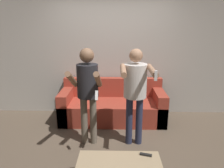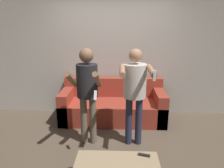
{
  "view_description": "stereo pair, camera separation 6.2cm",
  "coord_description": "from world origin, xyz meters",
  "views": [
    {
      "loc": [
        0.11,
        -3.12,
        1.96
      ],
      "look_at": [
        0.02,
        0.61,
        0.91
      ],
      "focal_mm": 35.0,
      "sensor_mm": 36.0,
      "label": 1
    },
    {
      "loc": [
        0.17,
        -3.12,
        1.96
      ],
      "look_at": [
        0.02,
        0.61,
        0.91
      ],
      "focal_mm": 35.0,
      "sensor_mm": 36.0,
      "label": 2
    }
  ],
  "objects": [
    {
      "name": "person_standing_left",
      "position": [
        -0.35,
        0.15,
        1.0
      ],
      "size": [
        0.45,
        0.74,
        1.59
      ],
      "color": "#6B6051",
      "rests_on": "ground_plane"
    },
    {
      "name": "wall_back",
      "position": [
        0.0,
        1.55,
        1.35
      ],
      "size": [
        6.4,
        0.06,
        2.7
      ],
      "color": "#B7B2A8",
      "rests_on": "ground_plane"
    },
    {
      "name": "couch",
      "position": [
        0.02,
        1.1,
        0.28
      ],
      "size": [
        2.09,
        0.84,
        0.82
      ],
      "color": "#9E3828",
      "rests_on": "ground_plane"
    },
    {
      "name": "ground_plane",
      "position": [
        0.0,
        0.0,
        0.0
      ],
      "size": [
        14.0,
        14.0,
        0.0
      ],
      "primitive_type": "plane",
      "color": "brown"
    },
    {
      "name": "coffee_table",
      "position": [
        0.14,
        -0.89,
        0.32
      ],
      "size": [
        1.01,
        0.53,
        0.35
      ],
      "color": "tan",
      "rests_on": "ground_plane"
    },
    {
      "name": "person_standing_right",
      "position": [
        0.4,
        0.14,
        1.01
      ],
      "size": [
        0.48,
        0.82,
        1.59
      ],
      "color": "#282D47",
      "rests_on": "ground_plane"
    },
    {
      "name": "remote_on_table",
      "position": [
        0.48,
        -0.72,
        0.37
      ],
      "size": [
        0.15,
        0.08,
        0.02
      ],
      "color": "black",
      "rests_on": "coffee_table"
    }
  ]
}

